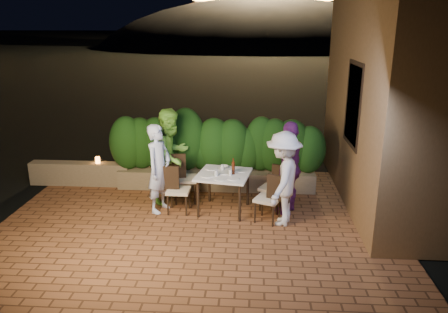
# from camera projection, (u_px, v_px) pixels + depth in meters

# --- Properties ---
(ground) EXTENTS (400.00, 400.00, 0.00)m
(ground) POSITION_uv_depth(u_px,v_px,m) (193.00, 238.00, 7.30)
(ground) COLOR black
(ground) RESTS_ON ground
(terrace_floor) EXTENTS (7.00, 6.00, 0.15)m
(terrace_floor) POSITION_uv_depth(u_px,v_px,m) (196.00, 227.00, 7.80)
(terrace_floor) COLOR brown
(terrace_floor) RESTS_ON ground
(building_wall) EXTENTS (1.60, 5.00, 5.00)m
(building_wall) POSITION_uv_depth(u_px,v_px,m) (393.00, 74.00, 8.23)
(building_wall) COLOR brown
(building_wall) RESTS_ON ground
(window_pane) EXTENTS (0.08, 1.00, 1.40)m
(window_pane) POSITION_uv_depth(u_px,v_px,m) (355.00, 104.00, 7.95)
(window_pane) COLOR black
(window_pane) RESTS_ON building_wall
(window_frame) EXTENTS (0.06, 1.15, 1.55)m
(window_frame) POSITION_uv_depth(u_px,v_px,m) (354.00, 104.00, 7.95)
(window_frame) COLOR black
(window_frame) RESTS_ON building_wall
(planter) EXTENTS (4.20, 0.55, 0.40)m
(planter) POSITION_uv_depth(u_px,v_px,m) (216.00, 179.00, 9.42)
(planter) COLOR #7A6A4E
(planter) RESTS_ON ground
(hedge) EXTENTS (4.00, 0.70, 1.10)m
(hedge) POSITION_uv_depth(u_px,v_px,m) (216.00, 145.00, 9.20)
(hedge) COLOR #163E10
(hedge) RESTS_ON planter
(parapet) EXTENTS (2.20, 0.30, 0.50)m
(parapet) POSITION_uv_depth(u_px,v_px,m) (81.00, 174.00, 9.60)
(parapet) COLOR #7A6A4E
(parapet) RESTS_ON ground
(hill) EXTENTS (52.00, 40.00, 22.00)m
(hill) POSITION_uv_depth(u_px,v_px,m) (261.00, 74.00, 65.56)
(hill) COLOR black
(hill) RESTS_ON ground
(dining_table) EXTENTS (1.08, 1.08, 0.75)m
(dining_table) POSITION_uv_depth(u_px,v_px,m) (224.00, 192.00, 8.20)
(dining_table) COLOR white
(dining_table) RESTS_ON ground
(plate_nw) EXTENTS (0.24, 0.24, 0.01)m
(plate_nw) POSITION_uv_depth(u_px,v_px,m) (208.00, 176.00, 7.95)
(plate_nw) COLOR white
(plate_nw) RESTS_ON dining_table
(plate_sw) EXTENTS (0.23, 0.23, 0.01)m
(plate_sw) POSITION_uv_depth(u_px,v_px,m) (212.00, 169.00, 8.35)
(plate_sw) COLOR white
(plate_sw) RESTS_ON dining_table
(plate_ne) EXTENTS (0.21, 0.21, 0.01)m
(plate_ne) POSITION_uv_depth(u_px,v_px,m) (233.00, 179.00, 7.80)
(plate_ne) COLOR white
(plate_ne) RESTS_ON dining_table
(plate_se) EXTENTS (0.21, 0.21, 0.01)m
(plate_se) POSITION_uv_depth(u_px,v_px,m) (241.00, 171.00, 8.23)
(plate_se) COLOR white
(plate_se) RESTS_ON dining_table
(plate_centre) EXTENTS (0.24, 0.24, 0.01)m
(plate_centre) POSITION_uv_depth(u_px,v_px,m) (224.00, 173.00, 8.12)
(plate_centre) COLOR white
(plate_centre) RESTS_ON dining_table
(plate_front) EXTENTS (0.21, 0.21, 0.01)m
(plate_front) POSITION_uv_depth(u_px,v_px,m) (220.00, 179.00, 7.78)
(plate_front) COLOR white
(plate_front) RESTS_ON dining_table
(glass_nw) EXTENTS (0.06, 0.06, 0.11)m
(glass_nw) POSITION_uv_depth(u_px,v_px,m) (216.00, 173.00, 7.94)
(glass_nw) COLOR silver
(glass_nw) RESTS_ON dining_table
(glass_sw) EXTENTS (0.06, 0.06, 0.10)m
(glass_sw) POSITION_uv_depth(u_px,v_px,m) (223.00, 167.00, 8.28)
(glass_sw) COLOR silver
(glass_sw) RESTS_ON dining_table
(glass_ne) EXTENTS (0.06, 0.06, 0.11)m
(glass_ne) POSITION_uv_depth(u_px,v_px,m) (230.00, 173.00, 7.98)
(glass_ne) COLOR silver
(glass_ne) RESTS_ON dining_table
(glass_se) EXTENTS (0.06, 0.06, 0.10)m
(glass_se) POSITION_uv_depth(u_px,v_px,m) (233.00, 169.00, 8.16)
(glass_se) COLOR silver
(glass_se) RESTS_ON dining_table
(beer_bottle) EXTENTS (0.06, 0.06, 0.30)m
(beer_bottle) POSITION_uv_depth(u_px,v_px,m) (233.00, 166.00, 8.02)
(beer_bottle) COLOR #4C1E0C
(beer_bottle) RESTS_ON dining_table
(bowl) EXTENTS (0.23, 0.23, 0.04)m
(bowl) POSITION_uv_depth(u_px,v_px,m) (224.00, 167.00, 8.40)
(bowl) COLOR white
(bowl) RESTS_ON dining_table
(chair_left_front) EXTENTS (0.43, 0.43, 0.90)m
(chair_left_front) POSITION_uv_depth(u_px,v_px,m) (178.00, 189.00, 8.14)
(chair_left_front) COLOR black
(chair_left_front) RESTS_ON ground
(chair_left_back) EXTENTS (0.52, 0.52, 0.99)m
(chair_left_back) POSITION_uv_depth(u_px,v_px,m) (185.00, 178.00, 8.63)
(chair_left_back) COLOR black
(chair_left_back) RESTS_ON ground
(chair_right_front) EXTENTS (0.54, 0.54, 0.90)m
(chair_right_front) POSITION_uv_depth(u_px,v_px,m) (268.00, 198.00, 7.75)
(chair_right_front) COLOR black
(chair_right_front) RESTS_ON ground
(chair_right_back) EXTENTS (0.57, 0.57, 0.92)m
(chair_right_back) POSITION_uv_depth(u_px,v_px,m) (273.00, 187.00, 8.23)
(chair_right_back) COLOR black
(chair_right_back) RESTS_ON ground
(diner_blue) EXTENTS (0.59, 0.71, 1.68)m
(diner_blue) POSITION_uv_depth(u_px,v_px,m) (159.00, 168.00, 8.09)
(diner_blue) COLOR silver
(diner_blue) RESTS_ON ground
(diner_green) EXTENTS (1.08, 1.14, 1.87)m
(diner_green) POSITION_uv_depth(u_px,v_px,m) (172.00, 156.00, 8.55)
(diner_green) COLOR #77C73E
(diner_green) RESTS_ON ground
(diner_white) EXTENTS (0.90, 1.21, 1.67)m
(diner_white) POSITION_uv_depth(u_px,v_px,m) (283.00, 179.00, 7.56)
(diner_white) COLOR silver
(diner_white) RESTS_ON ground
(diner_purple) EXTENTS (0.75, 1.11, 1.75)m
(diner_purple) POSITION_uv_depth(u_px,v_px,m) (290.00, 168.00, 8.03)
(diner_purple) COLOR #622369
(diner_purple) RESTS_ON ground
(parapet_lamp) EXTENTS (0.10, 0.10, 0.14)m
(parapet_lamp) POSITION_uv_depth(u_px,v_px,m) (98.00, 160.00, 9.48)
(parapet_lamp) COLOR orange
(parapet_lamp) RESTS_ON parapet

